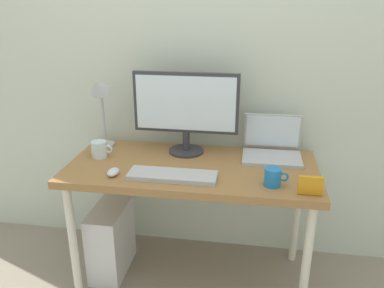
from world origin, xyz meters
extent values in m
plane|color=gray|center=(0.00, 0.00, 0.00)|extent=(6.00, 6.00, 0.00)
cube|color=silver|center=(0.00, 0.37, 1.30)|extent=(4.40, 0.04, 2.60)
cube|color=olive|center=(0.00, 0.00, 0.70)|extent=(1.32, 0.62, 0.04)
cylinder|color=silver|center=(-0.60, -0.25, 0.34)|extent=(0.04, 0.04, 0.68)
cylinder|color=silver|center=(0.60, -0.25, 0.34)|extent=(0.04, 0.04, 0.68)
cylinder|color=silver|center=(-0.60, 0.25, 0.34)|extent=(0.04, 0.04, 0.68)
cylinder|color=silver|center=(0.60, 0.25, 0.34)|extent=(0.04, 0.04, 0.68)
cylinder|color=#333338|center=(-0.06, 0.18, 0.72)|extent=(0.20, 0.20, 0.01)
cylinder|color=#333338|center=(-0.06, 0.18, 0.78)|extent=(0.04, 0.04, 0.11)
cube|color=#333338|center=(-0.06, 0.18, 1.01)|extent=(0.59, 0.03, 0.34)
cube|color=white|center=(-0.06, 0.16, 1.01)|extent=(0.55, 0.01, 0.30)
cube|color=#B2B2B7|center=(0.42, 0.14, 0.73)|extent=(0.32, 0.22, 0.02)
cube|color=#B2B2B7|center=(0.42, 0.26, 0.84)|extent=(0.32, 0.04, 0.21)
cube|color=white|center=(0.42, 0.26, 0.84)|extent=(0.30, 0.03, 0.18)
cylinder|color=#B2B2B7|center=(-0.56, 0.21, 0.72)|extent=(0.11, 0.11, 0.01)
cylinder|color=#B2B2B7|center=(-0.56, 0.21, 0.89)|extent=(0.02, 0.02, 0.33)
cone|color=#B2B2B7|center=(-0.56, 0.17, 1.08)|extent=(0.11, 0.14, 0.13)
cube|color=#B2B2B7|center=(-0.07, -0.17, 0.73)|extent=(0.44, 0.14, 0.02)
ellipsoid|color=silver|center=(-0.37, -0.19, 0.73)|extent=(0.06, 0.09, 0.03)
cylinder|color=#1E72BF|center=(0.41, -0.18, 0.76)|extent=(0.08, 0.08, 0.09)
torus|color=#1E72BF|center=(0.47, -0.18, 0.76)|extent=(0.05, 0.01, 0.05)
cylinder|color=silver|center=(-0.53, 0.03, 0.76)|extent=(0.09, 0.09, 0.09)
torus|color=silver|center=(-0.47, 0.03, 0.77)|extent=(0.05, 0.01, 0.05)
cube|color=orange|center=(0.58, -0.25, 0.76)|extent=(0.11, 0.02, 0.09)
cube|color=silver|center=(-0.48, -0.02, 0.21)|extent=(0.18, 0.36, 0.42)
camera|label=1|loc=(0.30, -1.88, 1.56)|focal=36.52mm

